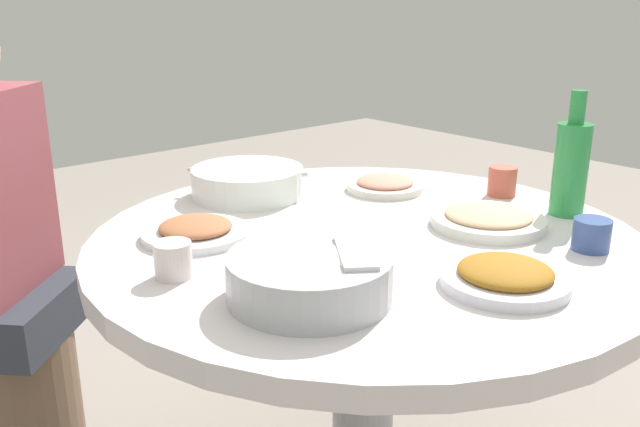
{
  "coord_description": "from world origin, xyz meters",
  "views": [
    {
      "loc": [
        -0.95,
        0.96,
        1.24
      ],
      "look_at": [
        0.06,
        0.08,
        0.8
      ],
      "focal_mm": 38.09,
      "sensor_mm": 36.0,
      "label": 1
    }
  ],
  "objects_px": {
    "tea_cup_side": "(173,260)",
    "tea_cup_near": "(502,181)",
    "round_dining_table": "(366,288)",
    "dish_noodles": "(488,218)",
    "green_bottle": "(571,166)",
    "stool_for_diner_left": "(11,419)",
    "rice_bowl": "(310,276)",
    "dish_shrimp": "(385,185)",
    "dish_stirfry": "(505,276)",
    "tea_cup_far": "(592,235)",
    "soup_bowl": "(248,183)",
    "dish_tofu_braise": "(196,230)"
  },
  "relations": [
    {
      "from": "rice_bowl",
      "to": "stool_for_diner_left",
      "type": "distance_m",
      "value": 1.02
    },
    {
      "from": "dish_noodles",
      "to": "tea_cup_far",
      "type": "height_order",
      "value": "tea_cup_far"
    },
    {
      "from": "green_bottle",
      "to": "stool_for_diner_left",
      "type": "height_order",
      "value": "green_bottle"
    },
    {
      "from": "tea_cup_far",
      "to": "tea_cup_side",
      "type": "height_order",
      "value": "tea_cup_side"
    },
    {
      "from": "dish_tofu_braise",
      "to": "green_bottle",
      "type": "bearing_deg",
      "value": -120.41
    },
    {
      "from": "rice_bowl",
      "to": "dish_tofu_braise",
      "type": "bearing_deg",
      "value": -1.92
    },
    {
      "from": "soup_bowl",
      "to": "dish_tofu_braise",
      "type": "height_order",
      "value": "soup_bowl"
    },
    {
      "from": "soup_bowl",
      "to": "tea_cup_side",
      "type": "distance_m",
      "value": 0.52
    },
    {
      "from": "soup_bowl",
      "to": "tea_cup_near",
      "type": "relative_size",
      "value": 3.77
    },
    {
      "from": "tea_cup_side",
      "to": "dish_shrimp",
      "type": "bearing_deg",
      "value": -78.56
    },
    {
      "from": "dish_noodles",
      "to": "tea_cup_near",
      "type": "bearing_deg",
      "value": -61.79
    },
    {
      "from": "tea_cup_side",
      "to": "stool_for_diner_left",
      "type": "distance_m",
      "value": 0.82
    },
    {
      "from": "dish_shrimp",
      "to": "tea_cup_side",
      "type": "xyz_separation_m",
      "value": [
        -0.14,
        0.69,
        0.02
      ]
    },
    {
      "from": "round_dining_table",
      "to": "dish_shrimp",
      "type": "height_order",
      "value": "dish_shrimp"
    },
    {
      "from": "tea_cup_far",
      "to": "tea_cup_side",
      "type": "distance_m",
      "value": 0.81
    },
    {
      "from": "tea_cup_side",
      "to": "stool_for_diner_left",
      "type": "bearing_deg",
      "value": 16.53
    },
    {
      "from": "round_dining_table",
      "to": "dish_noodles",
      "type": "xyz_separation_m",
      "value": [
        -0.14,
        -0.23,
        0.14
      ]
    },
    {
      "from": "tea_cup_near",
      "to": "dish_shrimp",
      "type": "bearing_deg",
      "value": 39.79
    },
    {
      "from": "dish_shrimp",
      "to": "dish_stirfry",
      "type": "relative_size",
      "value": 0.88
    },
    {
      "from": "green_bottle",
      "to": "tea_cup_near",
      "type": "distance_m",
      "value": 0.2
    },
    {
      "from": "tea_cup_far",
      "to": "dish_shrimp",
      "type": "bearing_deg",
      "value": -0.23
    },
    {
      "from": "round_dining_table",
      "to": "dish_shrimp",
      "type": "relative_size",
      "value": 5.92
    },
    {
      "from": "rice_bowl",
      "to": "tea_cup_near",
      "type": "bearing_deg",
      "value": -79.15
    },
    {
      "from": "rice_bowl",
      "to": "dish_tofu_braise",
      "type": "relative_size",
      "value": 1.23
    },
    {
      "from": "dish_shrimp",
      "to": "tea_cup_near",
      "type": "xyz_separation_m",
      "value": [
        -0.22,
        -0.19,
        0.02
      ]
    },
    {
      "from": "dish_shrimp",
      "to": "tea_cup_side",
      "type": "bearing_deg",
      "value": 101.44
    },
    {
      "from": "green_bottle",
      "to": "stool_for_diner_left",
      "type": "relative_size",
      "value": 0.62
    },
    {
      "from": "tea_cup_side",
      "to": "tea_cup_near",
      "type": "bearing_deg",
      "value": -95.49
    },
    {
      "from": "dish_stirfry",
      "to": "round_dining_table",
      "type": "bearing_deg",
      "value": -1.42
    },
    {
      "from": "dish_tofu_braise",
      "to": "tea_cup_far",
      "type": "relative_size",
      "value": 3.08
    },
    {
      "from": "green_bottle",
      "to": "tea_cup_far",
      "type": "distance_m",
      "value": 0.24
    },
    {
      "from": "dish_stirfry",
      "to": "tea_cup_near",
      "type": "distance_m",
      "value": 0.57
    },
    {
      "from": "soup_bowl",
      "to": "stool_for_diner_left",
      "type": "distance_m",
      "value": 0.83
    },
    {
      "from": "round_dining_table",
      "to": "stool_for_diner_left",
      "type": "bearing_deg",
      "value": 42.6
    },
    {
      "from": "dish_noodles",
      "to": "tea_cup_far",
      "type": "relative_size",
      "value": 3.39
    },
    {
      "from": "green_bottle",
      "to": "soup_bowl",
      "type": "bearing_deg",
      "value": 37.54
    },
    {
      "from": "rice_bowl",
      "to": "stool_for_diner_left",
      "type": "xyz_separation_m",
      "value": [
        0.8,
        0.3,
        -0.56
      ]
    },
    {
      "from": "dish_noodles",
      "to": "tea_cup_side",
      "type": "bearing_deg",
      "value": 72.62
    },
    {
      "from": "rice_bowl",
      "to": "dish_stirfry",
      "type": "height_order",
      "value": "rice_bowl"
    },
    {
      "from": "rice_bowl",
      "to": "green_bottle",
      "type": "bearing_deg",
      "value": -93.28
    },
    {
      "from": "tea_cup_near",
      "to": "tea_cup_far",
      "type": "height_order",
      "value": "tea_cup_near"
    },
    {
      "from": "rice_bowl",
      "to": "green_bottle",
      "type": "height_order",
      "value": "green_bottle"
    },
    {
      "from": "dish_shrimp",
      "to": "dish_tofu_braise",
      "type": "distance_m",
      "value": 0.55
    },
    {
      "from": "dish_tofu_braise",
      "to": "round_dining_table",
      "type": "bearing_deg",
      "value": -128.1
    },
    {
      "from": "dish_noodles",
      "to": "tea_cup_near",
      "type": "distance_m",
      "value": 0.25
    },
    {
      "from": "soup_bowl",
      "to": "dish_shrimp",
      "type": "xyz_separation_m",
      "value": [
        -0.19,
        -0.29,
        -0.02
      ]
    },
    {
      "from": "soup_bowl",
      "to": "dish_stirfry",
      "type": "relative_size",
      "value": 1.25
    },
    {
      "from": "tea_cup_far",
      "to": "soup_bowl",
      "type": "bearing_deg",
      "value": 21.15
    },
    {
      "from": "soup_bowl",
      "to": "dish_tofu_braise",
      "type": "relative_size",
      "value": 1.24
    },
    {
      "from": "tea_cup_near",
      "to": "green_bottle",
      "type": "bearing_deg",
      "value": 174.65
    }
  ]
}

